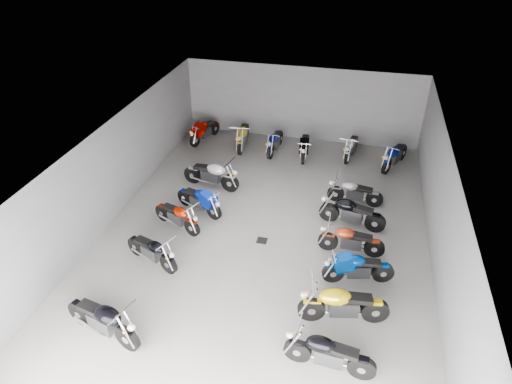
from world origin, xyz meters
TOP-DOWN VIEW (x-y plane):
  - ground at (0.00, 0.00)m, footprint 14.00×14.00m
  - wall_back at (0.00, 7.00)m, footprint 10.00×0.10m
  - wall_left at (-5.00, 0.00)m, footprint 0.10×14.00m
  - wall_right at (5.00, 0.00)m, footprint 0.10×14.00m
  - ceiling at (0.00, 0.00)m, footprint 10.00×14.00m
  - drain_grate at (0.00, -0.50)m, footprint 0.32×0.32m
  - motorcycle_left_a at (-2.83, -4.94)m, footprint 2.18×0.77m
  - motorcycle_left_c at (-2.82, -2.25)m, footprint 1.84×0.88m
  - motorcycle_left_d at (-2.76, -0.47)m, footprint 1.79×0.90m
  - motorcycle_left_e at (-2.38, 0.54)m, footprint 1.82×0.94m
  - motorcycle_left_f at (-2.48, 2.16)m, footprint 2.19×0.58m
  - motorcycle_right_a at (2.43, -4.60)m, footprint 2.07×0.45m
  - motorcycle_right_b at (2.62, -3.12)m, footprint 2.24×0.65m
  - motorcycle_right_c at (2.91, -1.62)m, footprint 1.94×0.62m
  - motorcycle_right_d at (2.65, -0.44)m, footprint 1.95×0.38m
  - motorcycle_right_e at (2.59, 0.93)m, footprint 2.14×0.54m
  - motorcycle_right_f at (2.61, 2.27)m, footprint 1.90×0.38m
  - motorcycle_back_a at (-4.01, 5.75)m, footprint 0.72×1.96m
  - motorcycle_back_b at (-2.23, 5.59)m, footprint 0.49×2.19m
  - motorcycle_back_c at (-0.82, 5.45)m, footprint 0.43×1.97m
  - motorcycle_back_d at (0.44, 5.34)m, footprint 0.43×1.98m
  - motorcycle_back_e at (2.29, 5.73)m, footprint 0.50×1.94m
  - motorcycle_back_f at (3.99, 5.28)m, footprint 1.00×1.96m

SIDE VIEW (x-z plane):
  - ground at x=0.00m, z-range 0.00..0.00m
  - drain_grate at x=0.00m, z-range 0.00..0.01m
  - motorcycle_right_f at x=2.61m, z-range 0.04..0.87m
  - motorcycle_left_d at x=-2.76m, z-range 0.04..0.88m
  - motorcycle_left_c at x=-2.82m, z-range 0.04..0.89m
  - motorcycle_back_e at x=2.29m, z-range 0.04..0.89m
  - motorcycle_left_e at x=-2.38m, z-range 0.04..0.90m
  - motorcycle_right_d at x=2.65m, z-range 0.04..0.90m
  - motorcycle_right_c at x=2.91m, z-range 0.04..0.91m
  - motorcycle_back_c at x=-0.82m, z-range 0.04..0.91m
  - motorcycle_back_d at x=0.44m, z-range 0.04..0.91m
  - motorcycle_back_a at x=-4.01m, z-range 0.04..0.92m
  - motorcycle_right_a at x=2.43m, z-range 0.04..0.95m
  - motorcycle_back_f at x=3.99m, z-range 0.04..0.96m
  - motorcycle_right_e at x=2.59m, z-range 0.04..0.99m
  - motorcycle_back_b at x=-2.23m, z-range 0.04..1.01m
  - motorcycle_left_f at x=-2.48m, z-range 0.04..1.01m
  - motorcycle_left_a at x=-2.83m, z-range 0.04..1.03m
  - motorcycle_right_b at x=2.62m, z-range 0.05..1.04m
  - wall_back at x=0.00m, z-range 0.00..3.20m
  - wall_left at x=-5.00m, z-range 0.00..3.20m
  - wall_right at x=5.00m, z-range 0.00..3.20m
  - ceiling at x=0.00m, z-range 3.20..3.24m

